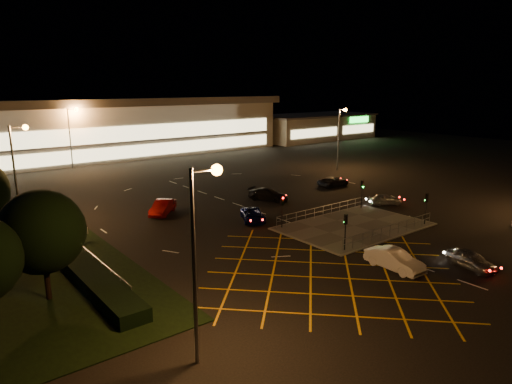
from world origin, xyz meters
TOP-DOWN VIEW (x-y plane):
  - ground at (0.00, 0.00)m, footprint 180.00×180.00m
  - pedestrian_island at (2.00, -2.00)m, footprint 14.00×9.00m
  - hedge at (-23.00, 6.00)m, footprint 2.00×26.00m
  - supermarket at (0.00, 61.95)m, footprint 72.00×26.50m
  - retail_unit_a at (46.00, 53.97)m, footprint 18.80×14.80m
  - retail_unit_b at (62.00, 53.96)m, footprint 14.80×14.80m
  - streetlight_sw at (-21.56, -12.00)m, footprint 1.78×0.56m
  - streetlight_nw at (-23.56, 18.00)m, footprint 1.78×0.56m
  - streetlight_ne at (24.44, 20.00)m, footprint 1.78×0.56m
  - streetlight_far_left at (-9.56, 48.00)m, footprint 1.78×0.56m
  - streetlight_far_right at (30.44, 50.00)m, footprint 1.78×0.56m
  - signal_sw at (-4.00, -5.99)m, footprint 0.28×0.30m
  - signal_se at (8.00, -5.99)m, footprint 0.28×0.30m
  - signal_nw at (-4.00, 1.99)m, footprint 0.28×0.30m
  - signal_ne at (8.00, 1.99)m, footprint 0.28×0.30m
  - tree_e at (-26.00, 0.00)m, footprint 5.40×5.40m
  - car_near_silver at (0.83, -14.41)m, footprint 2.50×4.25m
  - car_queue_white at (-3.98, -10.90)m, footprint 1.82×4.76m
  - car_left_blue at (-4.65, 5.76)m, footprint 3.98×5.02m
  - car_far_dkgrey at (2.13, 11.46)m, footprint 4.05×5.37m
  - car_right_silver at (11.50, 1.35)m, footprint 4.10×3.19m
  - car_circ_red at (-10.81, 13.79)m, footprint 4.53×4.46m
  - car_east_grey at (14.37, 12.06)m, footprint 4.78×2.31m

SIDE VIEW (x-z plane):
  - ground at x=0.00m, z-range 0.00..0.00m
  - pedestrian_island at x=2.00m, z-range 0.00..0.12m
  - hedge at x=-23.00m, z-range 0.00..1.00m
  - car_left_blue at x=-4.65m, z-range 0.00..1.27m
  - car_right_silver at x=11.50m, z-range 0.00..1.31m
  - car_east_grey at x=14.37m, z-range 0.00..1.31m
  - car_near_silver at x=0.83m, z-range 0.00..1.36m
  - car_far_dkgrey at x=2.13m, z-range 0.00..1.45m
  - car_queue_white at x=-3.98m, z-range 0.00..1.55m
  - car_circ_red at x=-10.81m, z-range 0.00..1.55m
  - signal_sw at x=-4.00m, z-range 0.79..3.94m
  - signal_se at x=8.00m, z-range 0.79..3.94m
  - signal_nw at x=-4.00m, z-range 0.79..3.94m
  - signal_ne at x=8.00m, z-range 0.79..3.94m
  - retail_unit_a at x=46.00m, z-range 0.04..6.39m
  - retail_unit_b at x=62.00m, z-range 0.05..6.40m
  - tree_e at x=-26.00m, z-range 0.97..8.32m
  - supermarket at x=0.00m, z-range 0.06..10.56m
  - streetlight_sw at x=-21.56m, z-range 1.55..11.58m
  - streetlight_nw at x=-23.56m, z-range 1.55..11.58m
  - streetlight_ne at x=24.44m, z-range 1.55..11.58m
  - streetlight_far_left at x=-9.56m, z-range 1.55..11.58m
  - streetlight_far_right at x=30.44m, z-range 1.55..11.58m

